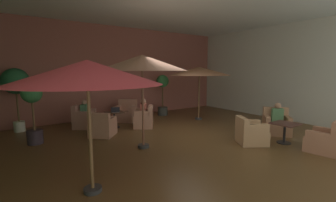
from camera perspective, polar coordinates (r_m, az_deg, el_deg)
The scene contains 24 objects.
ground_plane at distance 7.30m, azimuth 2.02°, elevation -9.61°, with size 11.35×8.93×0.02m, color brown.
wall_back_brick at distance 10.84m, azimuth -12.16°, elevation 7.03°, with size 11.35×0.08×4.12m, color #915044.
wall_right_plain at distance 11.29m, azimuth 25.83°, elevation 6.45°, with size 0.08×8.93×4.12m, color silver.
ceiling_slab at distance 7.24m, azimuth 2.20°, elevation 23.65°, with size 11.35×8.93×0.06m, color silver.
cafe_table_front_left at distance 8.87m, azimuth -13.32°, elevation -3.72°, with size 0.63×0.63×0.61m.
armchair_front_left_north at distance 7.85m, azimuth -16.12°, elevation -6.25°, with size 1.05×1.06×0.82m.
armchair_front_left_east at distance 8.73m, azimuth -5.94°, elevation -4.49°, with size 0.98×0.98×0.83m.
armchair_front_left_south at distance 9.92m, azimuth -10.53°, elevation -3.06°, with size 1.11×1.11×0.90m.
armchair_front_left_west at distance 9.21m, azimuth -20.29°, elevation -4.29°, with size 1.04×1.06×0.87m.
cafe_table_front_right at distance 7.64m, azimuth 27.22°, elevation -6.10°, with size 0.68×0.68×0.61m.
armchair_front_right_north at distance 7.40m, azimuth 34.83°, elevation -8.18°, with size 0.88×0.87×0.89m.
armchair_front_right_east at distance 8.66m, azimuth 25.51°, elevation -5.36°, with size 1.11×1.11×0.88m.
armchair_front_right_south at distance 7.22m, azimuth 20.01°, elevation -7.63°, with size 1.03×1.01×0.79m.
patio_umbrella_tall_red at distance 6.23m, azimuth -6.47°, elevation 9.42°, with size 2.46×2.46×2.58m.
patio_umbrella_center_beige at distance 9.97m, azimuth 7.88°, elevation 7.40°, with size 2.64×2.64×2.31m.
patio_umbrella_near_wall at distance 4.06m, azimuth -19.58°, elevation 6.68°, with size 2.54×2.54×2.34m.
potted_tree_left_corner at distance 7.69m, azimuth -30.82°, elevation -1.12°, with size 0.57×0.57×1.80m.
potted_tree_mid_left at distance 9.49m, azimuth -33.86°, elevation 3.52°, with size 0.89×0.89×2.24m.
potted_tree_mid_right at distance 10.91m, azimuth -1.36°, elevation 2.71°, with size 0.59×0.59×1.94m.
patron_blue_shirt at distance 8.54m, azimuth 25.73°, elevation -2.84°, with size 0.39×0.40×0.67m.
patron_by_window at distance 9.12m, azimuth -20.17°, elevation -1.85°, with size 0.38×0.41×0.62m.
patron_with_friend at distance 8.65m, azimuth -6.20°, elevation -1.74°, with size 0.37×0.40×0.65m.
iced_drink_cup at distance 8.77m, azimuth -13.77°, elevation -2.35°, with size 0.08×0.08×0.11m, color white.
open_laptop at distance 8.71m, azimuth -13.05°, elevation -2.42°, with size 0.37×0.31×0.20m.
Camera 1 is at (-4.17, -5.58, 2.17)m, focal length 24.32 mm.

